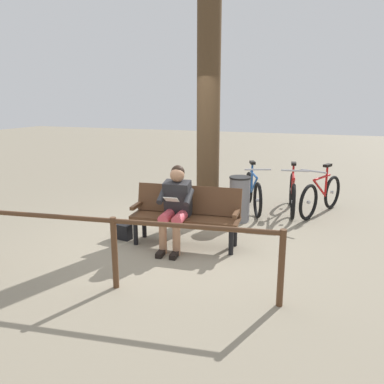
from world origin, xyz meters
The scene contains 10 objects.
ground_plane centered at (0.00, 0.00, 0.00)m, with size 40.00×40.00×0.00m, color gray.
bench centered at (-0.21, -0.19, 0.51)m, with size 1.64×0.61×0.87m.
person_reading centered at (-0.11, -0.02, 0.66)m, with size 0.51×0.79×1.20m.
handbag centered at (0.79, -0.03, 0.12)m, with size 0.30×0.14×0.24m, color black.
tree_trunk centered at (-0.13, -1.45, 1.95)m, with size 0.40×0.40×3.91m, color #4C3823.
litter_bin centered at (-0.70, -1.55, 0.40)m, with size 0.38×0.38×0.81m.
bicycle_orange centered at (-2.04, -2.50, 0.36)m, with size 0.73×1.58×0.94m.
bicycle_purple centered at (-1.52, -2.47, 0.36)m, with size 0.48×1.67×0.94m.
bicycle_red centered at (-0.78, -2.33, 0.36)m, with size 0.71×1.59×0.94m.
railing_fence centered at (0.05, 1.39, 0.61)m, with size 3.74×0.56×0.85m.
Camera 1 is at (-2.18, 4.91, 2.13)m, focal length 35.95 mm.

